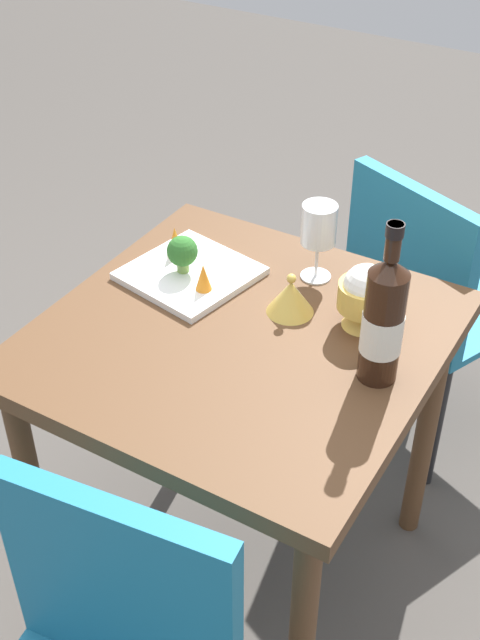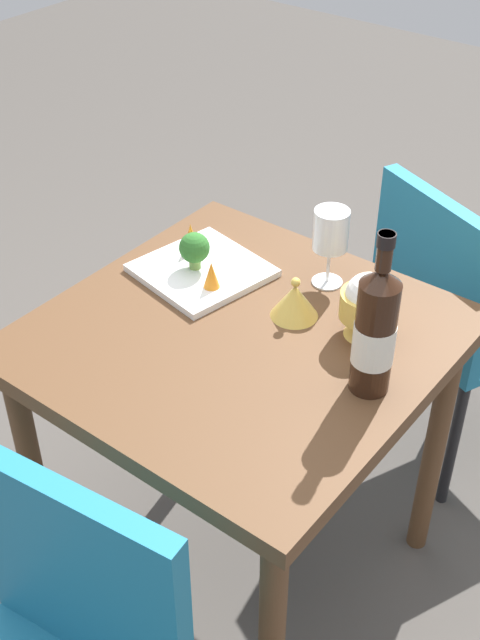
% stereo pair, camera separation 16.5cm
% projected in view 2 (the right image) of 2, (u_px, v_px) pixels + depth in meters
% --- Properties ---
extents(ground_plane, '(8.00, 8.00, 0.00)m').
position_uv_depth(ground_plane, '(240.00, 559.00, 2.11)').
color(ground_plane, '#4C4742').
extents(dining_table, '(0.78, 0.78, 0.74)m').
position_uv_depth(dining_table, '(240.00, 371.00, 1.73)').
color(dining_table, brown).
rests_on(dining_table, ground_plane).
extents(chair_by_wall, '(0.53, 0.53, 0.85)m').
position_uv_depth(chair_by_wall, '(448.00, 305.00, 2.10)').
color(chair_by_wall, teal).
rests_on(chair_by_wall, ground_plane).
extents(wine_bottle, '(0.08, 0.08, 0.33)m').
position_uv_depth(wine_bottle, '(375.00, 331.00, 1.46)').
color(wine_bottle, black).
rests_on(wine_bottle, dining_table).
extents(wine_glass, '(0.08, 0.08, 0.18)m').
position_uv_depth(wine_glass, '(331.00, 232.00, 1.73)').
color(wine_glass, white).
rests_on(wine_glass, dining_table).
extents(rice_bowl, '(0.11, 0.11, 0.14)m').
position_uv_depth(rice_bowl, '(367.00, 305.00, 1.62)').
color(rice_bowl, gold).
rests_on(rice_bowl, dining_table).
extents(rice_bowl_lid, '(0.10, 0.10, 0.09)m').
position_uv_depth(rice_bowl_lid, '(295.00, 300.00, 1.69)').
color(rice_bowl_lid, gold).
rests_on(rice_bowl_lid, dining_table).
extents(serving_plate, '(0.29, 0.29, 0.02)m').
position_uv_depth(serving_plate, '(202.00, 270.00, 1.83)').
color(serving_plate, white).
rests_on(serving_plate, dining_table).
extents(broccoli_floret, '(0.07, 0.07, 0.09)m').
position_uv_depth(broccoli_floret, '(194.00, 248.00, 1.80)').
color(broccoli_floret, '#729E4C').
rests_on(broccoli_floret, serving_plate).
extents(carrot_garnish_left, '(0.04, 0.04, 0.07)m').
position_uv_depth(carrot_garnish_left, '(191.00, 237.00, 1.87)').
color(carrot_garnish_left, orange).
rests_on(carrot_garnish_left, serving_plate).
extents(carrot_garnish_right, '(0.04, 0.04, 0.06)m').
position_uv_depth(carrot_garnish_right, '(211.00, 275.00, 1.75)').
color(carrot_garnish_right, orange).
rests_on(carrot_garnish_right, serving_plate).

